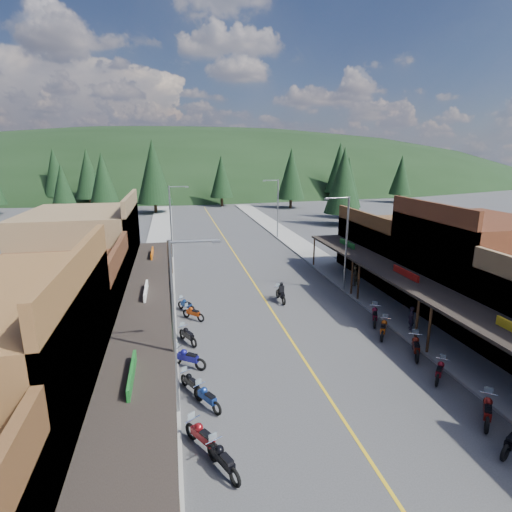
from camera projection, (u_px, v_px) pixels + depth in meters
ground at (291, 340)px, 25.04m from camera, size 220.00×220.00×0.00m
centerline at (238, 259)px, 43.98m from camera, size 0.15×90.00×0.01m
sidewalk_west at (157, 263)px, 42.22m from camera, size 3.40×94.00×0.15m
sidewalk_east at (313, 255)px, 45.71m from camera, size 3.40×94.00×0.15m
shop_west_2 at (57, 309)px, 23.26m from camera, size 10.90×9.00×6.20m
shop_west_3 at (87, 254)px, 32.10m from camera, size 10.90×10.20×8.20m
shop_east_2 at (470, 266)px, 28.53m from camera, size 10.90×9.00×8.20m
shop_east_3 at (396, 249)px, 37.87m from camera, size 10.90×10.20×6.20m
streetlight_0 at (177, 322)px, 16.85m from camera, size 2.16×0.18×8.00m
streetlight_1 at (172, 219)px, 43.37m from camera, size 2.16×0.18×8.00m
streetlight_2 at (345, 240)px, 32.90m from camera, size 2.16×0.18×8.00m
streetlight_3 at (277, 206)px, 53.74m from camera, size 2.16×0.18×8.00m
ridge_hill at (189, 184)px, 152.93m from camera, size 310.00×140.00×60.00m
pine_1 at (88, 173)px, 84.74m from camera, size 5.88×5.88×12.50m
pine_2 at (153, 172)px, 75.99m from camera, size 6.72×6.72×14.00m
pine_3 at (221, 176)px, 86.75m from camera, size 5.04×5.04×11.00m
pine_4 at (291, 174)px, 83.68m from camera, size 5.88×5.88×12.50m
pine_5 at (340, 167)px, 98.07m from camera, size 6.72×6.72×14.00m
pine_6 at (401, 175)px, 93.27m from camera, size 5.04×5.04×11.00m
pine_7 at (55, 172)px, 88.82m from camera, size 5.88×5.88×12.50m
pine_8 at (63, 192)px, 57.03m from camera, size 4.48×4.48×10.00m
pine_9 at (348, 182)px, 70.89m from camera, size 4.93×4.93×10.80m
pine_10 at (103, 181)px, 67.10m from camera, size 5.38×5.38×11.60m
pine_11 at (344, 180)px, 63.25m from camera, size 5.82×5.82×12.40m
bike_west_3 at (223, 459)px, 14.48m from camera, size 1.53×2.21×1.21m
bike_west_4 at (203, 435)px, 15.65m from camera, size 1.78×2.22×1.24m
bike_west_5 at (207, 397)px, 18.23m from camera, size 1.59×2.05×1.14m
bike_west_6 at (191, 382)px, 19.48m from camera, size 1.42×1.92×1.06m
bike_west_7 at (188, 357)px, 21.65m from camera, size 2.21×1.88×1.26m
bike_west_8 at (188, 335)px, 24.46m from camera, size 1.49×2.09×1.14m
bike_west_9 at (193, 312)px, 27.95m from camera, size 1.78×1.80×1.09m
bike_west_10 at (186, 304)px, 29.46m from camera, size 1.60×1.87×1.06m
bike_east_4 at (487, 409)px, 17.22m from camera, size 2.01×2.17×1.27m
bike_east_5 at (440, 370)px, 20.50m from camera, size 1.84×1.86×1.12m
bike_east_6 at (416, 346)px, 22.88m from camera, size 1.72×2.38×1.31m
bike_east_7 at (384, 328)px, 25.34m from camera, size 1.84×2.21×1.25m
bike_east_8 at (375, 314)px, 27.33m from camera, size 1.68×2.37×1.30m
rider_on_bike at (281, 294)px, 31.35m from camera, size 0.82×2.23×1.68m
pedestrian_east_a at (411, 318)px, 26.00m from camera, size 0.52×0.66×1.59m
pedestrian_east_b at (354, 275)px, 34.66m from camera, size 1.04×0.87×1.86m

